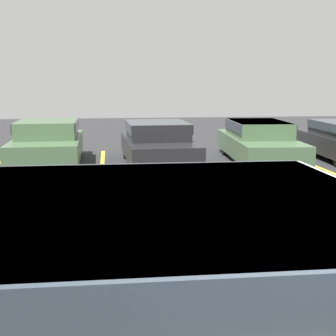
% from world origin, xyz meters
% --- Properties ---
extents(stall_stripe_c, '(0.12, 5.29, 0.01)m').
position_xyz_m(stall_stripe_c, '(-1.36, 12.06, 0.00)').
color(stall_stripe_c, yellow).
rests_on(stall_stripe_c, ground_plane).
extents(stall_stripe_d, '(0.12, 5.29, 0.01)m').
position_xyz_m(stall_stripe_d, '(1.62, 12.06, 0.00)').
color(stall_stripe_d, yellow).
rests_on(stall_stripe_d, ground_plane).
extents(stall_stripe_e, '(0.12, 5.29, 0.01)m').
position_xyz_m(stall_stripe_e, '(4.61, 12.06, 0.00)').
color(stall_stripe_e, yellow).
rests_on(stall_stripe_e, ground_plane).
extents(parked_sedan_b, '(1.93, 4.27, 1.25)m').
position_xyz_m(parked_sedan_b, '(-2.89, 12.31, 0.66)').
color(parked_sedan_b, '#4C6B47').
rests_on(parked_sedan_b, ground_plane).
extents(parked_sedan_c, '(1.96, 4.28, 1.21)m').
position_xyz_m(parked_sedan_c, '(0.22, 11.87, 0.65)').
color(parked_sedan_c, '#232326').
rests_on(parked_sedan_c, ground_plane).
extents(parked_sedan_d, '(2.02, 4.80, 1.20)m').
position_xyz_m(parked_sedan_d, '(3.24, 11.96, 0.64)').
color(parked_sedan_d, '#4C6B47').
rests_on(parked_sedan_d, ground_plane).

